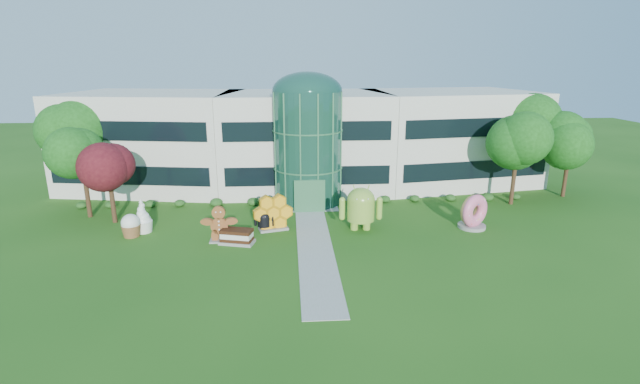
{
  "coord_description": "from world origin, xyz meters",
  "views": [
    {
      "loc": [
        -1.7,
        -28.1,
        12.41
      ],
      "look_at": [
        0.67,
        6.0,
        2.6
      ],
      "focal_mm": 26.0,
      "sensor_mm": 36.0,
      "label": 1
    }
  ],
  "objects_px": {
    "gingerbread": "(219,224)",
    "donut": "(473,211)",
    "android_black": "(264,219)",
    "android_green": "(361,205)"
  },
  "relations": [
    {
      "from": "android_black",
      "to": "gingerbread",
      "type": "distance_m",
      "value": 3.59
    },
    {
      "from": "donut",
      "to": "gingerbread",
      "type": "relative_size",
      "value": 0.95
    },
    {
      "from": "android_black",
      "to": "donut",
      "type": "xyz_separation_m",
      "value": [
        15.82,
        -0.49,
        0.47
      ]
    },
    {
      "from": "android_green",
      "to": "gingerbread",
      "type": "height_order",
      "value": "android_green"
    },
    {
      "from": "android_green",
      "to": "android_black",
      "type": "distance_m",
      "value": 7.33
    },
    {
      "from": "android_green",
      "to": "donut",
      "type": "distance_m",
      "value": 8.59
    },
    {
      "from": "gingerbread",
      "to": "donut",
      "type": "bearing_deg",
      "value": 3.46
    },
    {
      "from": "android_black",
      "to": "gingerbread",
      "type": "xyz_separation_m",
      "value": [
        -3.02,
        -1.9,
        0.43
      ]
    },
    {
      "from": "android_black",
      "to": "android_green",
      "type": "bearing_deg",
      "value": 4.25
    },
    {
      "from": "android_black",
      "to": "donut",
      "type": "relative_size",
      "value": 0.65
    }
  ]
}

